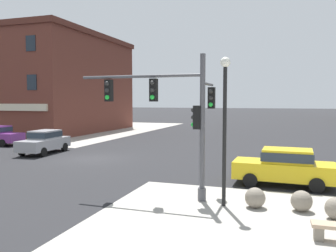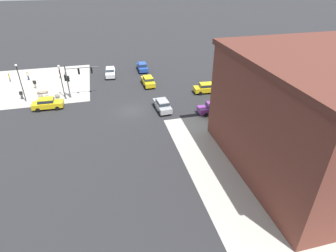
% 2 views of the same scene
% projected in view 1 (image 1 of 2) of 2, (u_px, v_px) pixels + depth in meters
% --- Properties ---
extents(ground_plane, '(320.00, 320.00, 0.00)m').
position_uv_depth(ground_plane, '(93.00, 159.00, 23.18)').
color(ground_plane, '#262628').
extents(sidewalk_far_corner, '(32.00, 32.00, 0.02)m').
position_uv_depth(sidewalk_far_corner, '(41.00, 128.00, 48.42)').
color(sidewalk_far_corner, '#A8A399').
rests_on(sidewalk_far_corner, ground).
extents(traffic_signal_main, '(5.30, 2.09, 5.61)m').
position_uv_depth(traffic_signal_main, '(179.00, 111.00, 13.71)').
color(traffic_signal_main, '#4C4C51').
rests_on(traffic_signal_main, ground).
extents(bollard_sphere_curb_a, '(0.73, 0.73, 0.73)m').
position_uv_depth(bollard_sphere_curb_a, '(255.00, 198.00, 12.52)').
color(bollard_sphere_curb_a, gray).
rests_on(bollard_sphere_curb_a, ground).
extents(bollard_sphere_curb_b, '(0.73, 0.73, 0.73)m').
position_uv_depth(bollard_sphere_curb_b, '(302.00, 201.00, 12.11)').
color(bollard_sphere_curb_b, gray).
rests_on(bollard_sphere_curb_b, ground).
extents(street_lamp_corner_near, '(0.36, 0.36, 5.40)m').
position_uv_depth(street_lamp_corner_near, '(225.00, 114.00, 12.51)').
color(street_lamp_corner_near, black).
rests_on(street_lamp_corner_near, ground).
extents(car_cross_westbound, '(4.45, 1.99, 1.68)m').
position_uv_depth(car_cross_westbound, '(285.00, 166.00, 15.72)').
color(car_cross_westbound, gold).
rests_on(car_cross_westbound, ground).
extents(car_main_mid, '(2.12, 4.51, 1.68)m').
position_uv_depth(car_main_mid, '(44.00, 141.00, 25.41)').
color(car_main_mid, '#99999E').
rests_on(car_main_mid, ground).
extents(storefront_block_near_corner, '(24.24, 18.79, 11.85)m').
position_uv_depth(storefront_block_near_corner, '(20.00, 85.00, 45.59)').
color(storefront_block_near_corner, brown).
rests_on(storefront_block_near_corner, ground).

